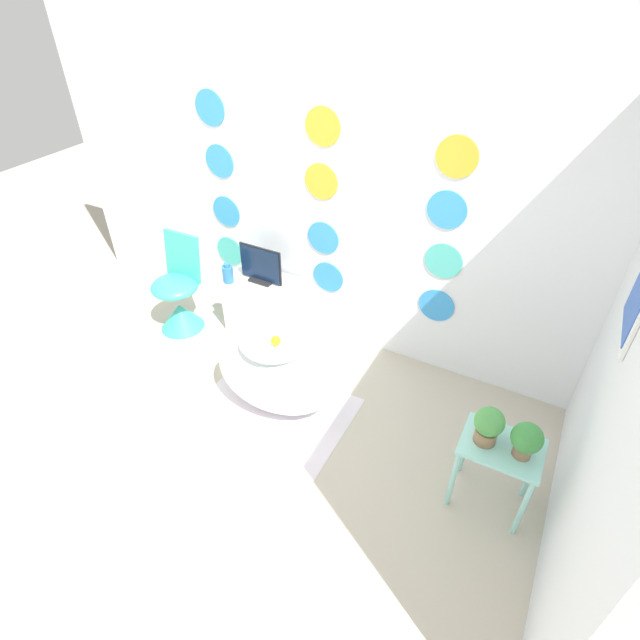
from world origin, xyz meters
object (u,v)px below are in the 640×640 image
object	(u,v)px
potted_plant_left	(489,425)
chair	(179,300)
tv	(261,266)
vase	(228,274)
bathtub	(277,369)
potted_plant_right	(527,439)

from	to	relation	value
potted_plant_left	chair	bearing A→B (deg)	169.55
tv	potted_plant_left	bearing A→B (deg)	-21.94
tv	vase	size ratio (longest dim) A/B	2.18
bathtub	chair	bearing A→B (deg)	163.58
tv	potted_plant_left	size ratio (longest dim) A/B	1.60
vase	potted_plant_right	xyz separation A→B (m)	(2.46, -0.68, 0.07)
tv	potted_plant_left	xyz separation A→B (m)	(2.03, -0.82, 0.01)
potted_plant_left	potted_plant_right	bearing A→B (deg)	-0.29
bathtub	vase	bearing A→B (deg)	145.78
tv	potted_plant_right	xyz separation A→B (m)	(2.23, -0.82, 0.00)
tv	potted_plant_right	size ratio (longest dim) A/B	1.71
bathtub	potted_plant_right	world-z (taller)	potted_plant_right
vase	potted_plant_left	distance (m)	2.36
vase	potted_plant_left	size ratio (longest dim) A/B	0.73
potted_plant_right	bathtub	bearing A→B (deg)	175.33
chair	tv	world-z (taller)	chair
bathtub	tv	bearing A→B (deg)	129.60
vase	potted_plant_right	bearing A→B (deg)	-15.42
bathtub	tv	size ratio (longest dim) A/B	2.41
vase	potted_plant_right	size ratio (longest dim) A/B	0.79
chair	vase	bearing A→B (deg)	23.14
tv	potted_plant_left	distance (m)	2.19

